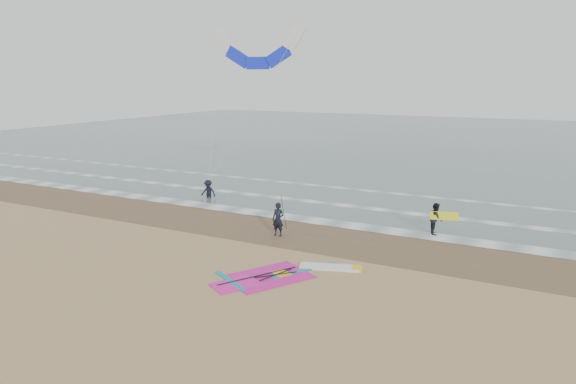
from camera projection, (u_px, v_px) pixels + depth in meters
The scene contains 11 objects.
ground at pixel (231, 273), 19.67m from camera, with size 120.00×120.00×0.00m, color tan.
sea_water at pixel (453, 141), 61.34m from camera, with size 120.00×80.00×0.02m, color #47605E.
wet_sand_band at pixel (299, 232), 24.88m from camera, with size 120.00×5.00×0.01m, color brown.
foam_waterline at pixel (334, 211), 28.73m from camera, with size 120.00×9.15×0.02m.
windsurf_rig at pixel (286, 274), 19.47m from camera, with size 5.05×4.78×0.12m.
person_standing at pixel (278, 219), 24.18m from camera, with size 0.59×0.39×1.61m, color black.
person_walking at pixel (436, 219), 24.46m from camera, with size 0.74×0.58×1.53m, color black.
person_wading at pixel (208, 187), 31.76m from camera, with size 0.98×0.57×1.52m, color black.
held_pole at pixel (284, 212), 23.97m from camera, with size 0.17×0.86×1.82m.
carried_kiteboard at pixel (444, 216), 24.15m from camera, with size 1.30×0.51×0.39m.
surf_kite at pixel (257, 51), 31.39m from camera, with size 6.49×2.82×9.59m.
Camera 1 is at (10.44, -15.47, 7.31)m, focal length 32.00 mm.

